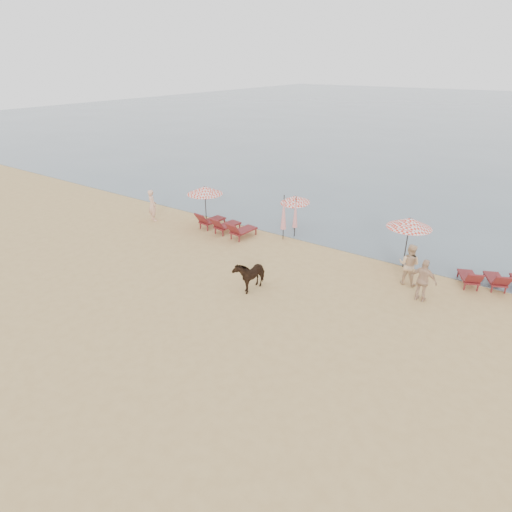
{
  "coord_description": "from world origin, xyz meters",
  "views": [
    {
      "loc": [
        9.75,
        -8.98,
        8.98
      ],
      "look_at": [
        0.0,
        5.0,
        1.1
      ],
      "focal_mm": 30.0,
      "sensor_mm": 36.0,
      "label": 1
    }
  ],
  "objects": [
    {
      "name": "umbrella_open_left_a",
      "position": [
        -6.31,
        8.91,
        2.12
      ],
      "size": [
        2.07,
        2.07,
        2.36
      ],
      "rotation": [
        0.0,
        0.0,
        0.01
      ],
      "color": "black",
      "rests_on": "ground"
    },
    {
      "name": "umbrella_closed_right",
      "position": [
        -1.4,
        9.6,
        1.55
      ],
      "size": [
        0.31,
        0.31,
        2.52
      ],
      "rotation": [
        0.0,
        0.0,
        0.18
      ],
      "color": "black",
      "rests_on": "ground"
    },
    {
      "name": "beachgoer_right_b",
      "position": [
        6.61,
        7.25,
        0.91
      ],
      "size": [
        1.1,
        0.53,
        1.82
      ],
      "primitive_type": "imported",
      "rotation": [
        0.0,
        0.0,
        3.06
      ],
      "color": "tan",
      "rests_on": "ground"
    },
    {
      "name": "cow",
      "position": [
        0.3,
        4.12,
        0.68
      ],
      "size": [
        0.76,
        1.62,
        1.35
      ],
      "primitive_type": "imported",
      "rotation": [
        0.0,
        0.0,
        -0.02
      ],
      "color": "black",
      "rests_on": "ground"
    },
    {
      "name": "beachgoer_right_a",
      "position": [
        5.7,
        8.37,
        0.93
      ],
      "size": [
        0.93,
        0.74,
        1.86
      ],
      "primitive_type": "imported",
      "rotation": [
        0.0,
        0.0,
        3.1
      ],
      "color": "#D6AD85",
      "rests_on": "ground"
    },
    {
      "name": "sea",
      "position": [
        0.0,
        80.0,
        0.0
      ],
      "size": [
        160.0,
        140.0,
        0.06
      ],
      "primitive_type": "cube",
      "color": "#51606B",
      "rests_on": "ground"
    },
    {
      "name": "beachgoer_left",
      "position": [
        -9.47,
        7.66,
        0.96
      ],
      "size": [
        0.81,
        0.65,
        1.92
      ],
      "primitive_type": "imported",
      "rotation": [
        0.0,
        0.0,
        2.83
      ],
      "color": "#DCA389",
      "rests_on": "ground"
    },
    {
      "name": "umbrella_open_right",
      "position": [
        5.06,
        9.93,
        2.23
      ],
      "size": [
        2.03,
        2.03,
        2.47
      ],
      "rotation": [
        0.0,
        0.0,
        -0.22
      ],
      "color": "black",
      "rests_on": "ground"
    },
    {
      "name": "umbrella_closed_left",
      "position": [
        -1.08,
        10.29,
        1.41
      ],
      "size": [
        0.28,
        0.28,
        2.3
      ],
      "rotation": [
        0.0,
        0.0,
        -0.41
      ],
      "color": "black",
      "rests_on": "ground"
    },
    {
      "name": "umbrella_open_left_b",
      "position": [
        -1.64,
        11.19,
        1.82
      ],
      "size": [
        1.65,
        1.68,
        2.11
      ],
      "rotation": [
        0.0,
        0.0,
        -0.1
      ],
      "color": "black",
      "rests_on": "ground"
    },
    {
      "name": "lounger_cluster_left",
      "position": [
        -4.62,
        8.51,
        0.49
      ],
      "size": [
        3.36,
        2.18,
        0.7
      ],
      "rotation": [
        0.0,
        0.0,
        -0.1
      ],
      "color": "maroon",
      "rests_on": "ground"
    },
    {
      "name": "ground",
      "position": [
        0.0,
        0.0,
        0.0
      ],
      "size": [
        120.0,
        120.0,
        0.0
      ],
      "primitive_type": "plane",
      "color": "tan",
      "rests_on": "ground"
    },
    {
      "name": "lounger_cluster_right",
      "position": [
        9.48,
        10.31,
        0.43
      ],
      "size": [
        4.22,
        3.07,
        0.62
      ],
      "rotation": [
        0.0,
        0.0,
        0.41
      ],
      "color": "maroon",
      "rests_on": "ground"
    }
  ]
}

